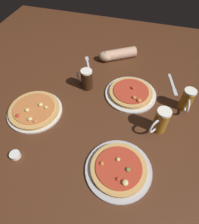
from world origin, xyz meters
The scene contains 11 objects.
ground_plane centered at (0.00, 0.00, -0.01)m, with size 2.40×2.40×0.03m, color #4C2816.
pizza_plate_near centered at (-0.37, -0.09, 0.02)m, with size 0.32×0.32×0.05m.
pizza_plate_far centered at (0.14, 0.21, 0.02)m, with size 0.32×0.32×0.05m.
pizza_plate_side centered at (0.18, -0.30, 0.02)m, with size 0.32×0.32×0.05m.
beer_mug_dark centered at (0.47, 0.19, 0.07)m, with size 0.07×0.12×0.14m.
beer_mug_amber centered at (-0.15, 0.20, 0.07)m, with size 0.12×0.08×0.14m.
beer_mug_pale centered at (0.34, -0.01, 0.07)m, with size 0.09×0.12×0.15m.
ramekin_sauce centered at (-0.32, -0.38, 0.01)m, with size 0.05×0.05×0.03m, color white.
fork_left centered at (-0.21, 0.42, 0.00)m, with size 0.11×0.20×0.01m.
knife_right centered at (0.40, 0.38, 0.00)m, with size 0.08×0.21×0.01m.
diner_arm centered at (-0.03, 0.55, 0.04)m, with size 0.27×0.20×0.08m.
Camera 1 is at (0.21, -0.71, 0.91)m, focal length 32.10 mm.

